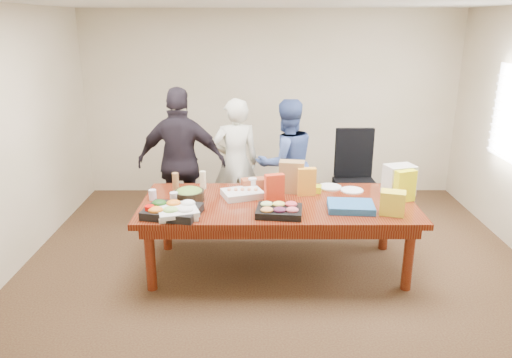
{
  "coord_description": "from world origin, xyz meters",
  "views": [
    {
      "loc": [
        -0.23,
        -4.69,
        2.52
      ],
      "look_at": [
        -0.23,
        0.1,
        0.96
      ],
      "focal_mm": 34.18,
      "sensor_mm": 36.0,
      "label": 1
    }
  ],
  "objects_px": {
    "conference_table": "(277,235)",
    "sheet_cake": "(242,194)",
    "salad_bowl": "(189,195)",
    "office_chair": "(356,182)",
    "person_right": "(286,163)",
    "person_center": "(236,163)"
  },
  "relations": [
    {
      "from": "office_chair",
      "to": "sheet_cake",
      "type": "xyz_separation_m",
      "value": [
        -1.41,
        -1.01,
        0.2
      ]
    },
    {
      "from": "salad_bowl",
      "to": "person_right",
      "type": "bearing_deg",
      "value": 47.03
    },
    {
      "from": "conference_table",
      "to": "office_chair",
      "type": "bearing_deg",
      "value": 48.02
    },
    {
      "from": "person_center",
      "to": "salad_bowl",
      "type": "distance_m",
      "value": 1.23
    },
    {
      "from": "conference_table",
      "to": "salad_bowl",
      "type": "distance_m",
      "value": 1.01
    },
    {
      "from": "salad_bowl",
      "to": "sheet_cake",
      "type": "bearing_deg",
      "value": 9.76
    },
    {
      "from": "person_right",
      "to": "conference_table",
      "type": "bearing_deg",
      "value": 63.39
    },
    {
      "from": "person_center",
      "to": "person_right",
      "type": "bearing_deg",
      "value": 169.14
    },
    {
      "from": "person_right",
      "to": "salad_bowl",
      "type": "distance_m",
      "value": 1.58
    },
    {
      "from": "conference_table",
      "to": "salad_bowl",
      "type": "xyz_separation_m",
      "value": [
        -0.92,
        0.05,
        0.43
      ]
    },
    {
      "from": "conference_table",
      "to": "person_right",
      "type": "distance_m",
      "value": 1.29
    },
    {
      "from": "conference_table",
      "to": "sheet_cake",
      "type": "distance_m",
      "value": 0.57
    },
    {
      "from": "office_chair",
      "to": "sheet_cake",
      "type": "height_order",
      "value": "office_chair"
    },
    {
      "from": "person_center",
      "to": "sheet_cake",
      "type": "bearing_deg",
      "value": 85.01
    },
    {
      "from": "sheet_cake",
      "to": "salad_bowl",
      "type": "relative_size",
      "value": 1.28
    },
    {
      "from": "conference_table",
      "to": "person_center",
      "type": "distance_m",
      "value": 1.37
    },
    {
      "from": "person_center",
      "to": "person_right",
      "type": "relative_size",
      "value": 1.01
    },
    {
      "from": "conference_table",
      "to": "person_center",
      "type": "bearing_deg",
      "value": 111.77
    },
    {
      "from": "office_chair",
      "to": "person_center",
      "type": "xyz_separation_m",
      "value": [
        -1.52,
        0.05,
        0.23
      ]
    },
    {
      "from": "conference_table",
      "to": "sheet_cake",
      "type": "height_order",
      "value": "sheet_cake"
    },
    {
      "from": "sheet_cake",
      "to": "salad_bowl",
      "type": "height_order",
      "value": "salad_bowl"
    },
    {
      "from": "conference_table",
      "to": "office_chair",
      "type": "distance_m",
      "value": 1.57
    }
  ]
}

